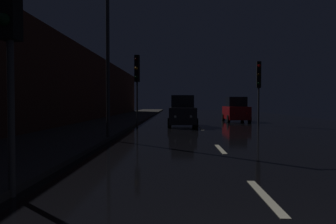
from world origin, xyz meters
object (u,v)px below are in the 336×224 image
traffic_light_far_left (137,74)px  car_parked_right_far (236,110)px  car_approaching_headlights (182,112)px  traffic_light_near_left (9,5)px  streetlamp_overhead (117,18)px  traffic_light_far_right (259,79)px

traffic_light_far_left → car_parked_right_far: traffic_light_far_left is taller
traffic_light_far_left → car_approaching_headlights: traffic_light_far_left is taller
traffic_light_near_left → traffic_light_far_left: traffic_light_far_left is taller
streetlamp_overhead → car_parked_right_far: size_ratio=1.95×
car_approaching_headlights → car_parked_right_far: size_ratio=1.01×
traffic_light_far_right → traffic_light_far_left: traffic_light_far_left is taller
traffic_light_far_right → car_approaching_headlights: (-5.54, -1.06, -2.35)m
streetlamp_overhead → car_parked_right_far: 16.52m
traffic_light_near_left → traffic_light_far_left: (0.10, 17.22, 0.30)m
traffic_light_near_left → car_approaching_headlights: traffic_light_near_left is taller
car_approaching_headlights → car_parked_right_far: car_approaching_headlights is taller
traffic_light_near_left → car_approaching_headlights: (3.32, 16.78, -2.38)m
traffic_light_far_right → traffic_light_near_left: traffic_light_near_left is taller
streetlamp_overhead → car_parked_right_far: (7.74, 13.92, -4.38)m
traffic_light_far_right → streetlamp_overhead: 12.85m
traffic_light_far_left → car_parked_right_far: size_ratio=1.19×
traffic_light_far_right → car_parked_right_far: 5.18m
car_approaching_headlights → car_parked_right_far: bearing=139.7°
streetlamp_overhead → traffic_light_far_left: bearing=91.5°
traffic_light_far_right → traffic_light_near_left: (-8.86, -17.84, 0.03)m
traffic_light_near_left → car_parked_right_far: traffic_light_near_left is taller
traffic_light_far_left → streetlamp_overhead: 8.93m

